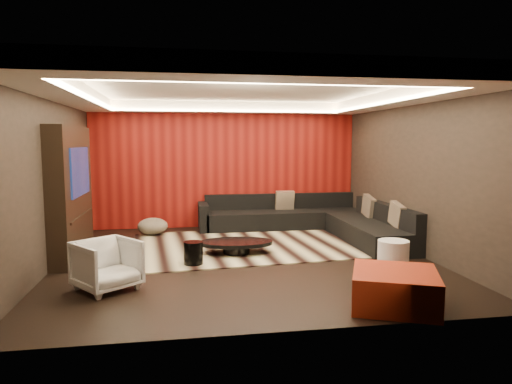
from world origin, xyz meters
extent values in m
cube|color=black|center=(0.00, 0.00, -0.01)|extent=(6.00, 6.00, 0.02)
cube|color=silver|center=(0.00, 0.00, 2.81)|extent=(6.00, 6.00, 0.02)
cube|color=black|center=(0.00, 3.01, 1.40)|extent=(6.00, 0.02, 2.80)
cube|color=black|center=(-3.01, 0.00, 1.40)|extent=(0.02, 6.00, 2.80)
cube|color=black|center=(3.01, 0.00, 1.40)|extent=(0.02, 6.00, 2.80)
cube|color=#6B0C0A|center=(0.00, 2.97, 1.40)|extent=(5.98, 0.05, 2.78)
cube|color=silver|center=(0.00, 2.70, 2.69)|extent=(6.00, 0.60, 0.22)
cube|color=silver|center=(0.00, -2.70, 2.69)|extent=(6.00, 0.60, 0.22)
cube|color=silver|center=(-2.70, 0.00, 2.69)|extent=(0.60, 4.80, 0.22)
cube|color=silver|center=(2.70, 0.00, 2.69)|extent=(0.60, 4.80, 0.22)
cube|color=#FFD899|center=(0.00, 2.36, 2.60)|extent=(4.80, 0.08, 0.04)
cube|color=#FFD899|center=(0.00, -2.36, 2.60)|extent=(4.80, 0.08, 0.04)
cube|color=#FFD899|center=(-2.36, 0.00, 2.60)|extent=(0.08, 4.80, 0.04)
cube|color=#FFD899|center=(2.36, 0.00, 2.60)|extent=(0.08, 4.80, 0.04)
cube|color=black|center=(-2.85, 0.60, 1.10)|extent=(0.30, 2.00, 2.20)
cube|color=black|center=(-2.69, 0.60, 1.45)|extent=(0.04, 1.30, 0.80)
cube|color=black|center=(-2.69, 0.60, 0.70)|extent=(0.04, 1.60, 0.04)
cube|color=#C4BA8F|center=(0.13, 0.97, 0.01)|extent=(4.24, 3.33, 0.02)
cylinder|color=black|center=(-0.09, 0.32, 0.13)|extent=(1.35, 1.35, 0.21)
cylinder|color=black|center=(-0.85, -0.28, 0.20)|extent=(0.40, 0.40, 0.36)
ellipsoid|color=beige|center=(-1.62, 2.22, 0.19)|extent=(0.73, 0.73, 0.34)
cylinder|color=white|center=(1.95, -1.43, 0.27)|extent=(0.48, 0.48, 0.55)
cube|color=#9A2D13|center=(1.45, -2.50, 0.21)|extent=(1.27, 1.27, 0.43)
imported|color=silver|center=(-2.00, -1.30, 0.33)|extent=(1.01, 1.02, 0.67)
cube|color=black|center=(1.25, 2.55, 0.20)|extent=(3.50, 0.90, 0.40)
cube|color=black|center=(1.25, 2.90, 0.57)|extent=(3.50, 0.20, 0.35)
cube|color=black|center=(2.55, 0.80, 0.20)|extent=(0.90, 2.60, 0.40)
cube|color=black|center=(2.90, 0.80, 0.57)|extent=(0.20, 2.60, 0.35)
cube|color=black|center=(-0.55, 2.55, 0.30)|extent=(0.20, 0.90, 0.60)
cube|color=beige|center=(2.78, 1.39, 0.62)|extent=(0.12, 0.50, 0.50)
cube|color=beige|center=(2.85, 0.27, 0.62)|extent=(0.12, 0.50, 0.50)
cube|color=beige|center=(1.31, 2.67, 0.62)|extent=(0.42, 0.20, 0.44)
camera|label=1|loc=(-1.03, -7.39, 1.94)|focal=32.00mm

